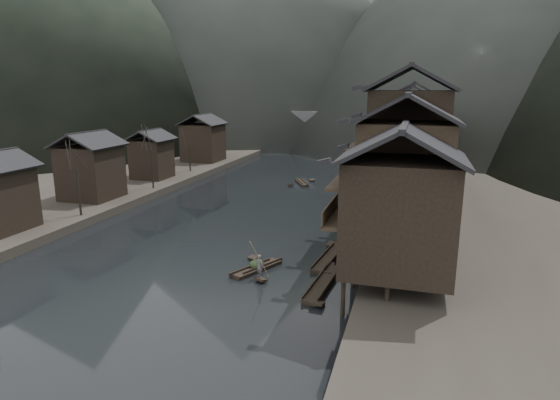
% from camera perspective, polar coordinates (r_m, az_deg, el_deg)
% --- Properties ---
extents(water, '(300.00, 300.00, 0.00)m').
position_cam_1_polar(water, '(44.68, -8.58, -5.50)').
color(water, black).
rests_on(water, ground).
extents(right_bank, '(40.00, 200.00, 1.80)m').
position_cam_1_polar(right_bank, '(81.12, 28.14, 2.33)').
color(right_bank, '#2D2823').
rests_on(right_bank, ground).
extents(left_bank, '(40.00, 200.00, 1.20)m').
position_cam_1_polar(left_bank, '(95.54, -17.69, 4.60)').
color(left_bank, '#2D2823').
rests_on(left_bank, ground).
extents(stilt_houses, '(9.00, 67.60, 16.63)m').
position_cam_1_polar(stilt_houses, '(57.35, 15.59, 7.49)').
color(stilt_houses, black).
rests_on(stilt_houses, ground).
extents(left_houses, '(8.10, 53.20, 8.73)m').
position_cam_1_polar(left_houses, '(70.48, -17.11, 5.80)').
color(left_houses, black).
rests_on(left_houses, left_bank).
extents(bare_trees, '(3.81, 45.04, 7.62)m').
position_cam_1_polar(bare_trees, '(58.87, -20.54, 5.04)').
color(bare_trees, black).
rests_on(bare_trees, left_bank).
extents(moored_sampans, '(3.14, 72.57, 0.47)m').
position_cam_1_polar(moored_sampans, '(66.16, 10.93, 0.87)').
color(moored_sampans, black).
rests_on(moored_sampans, water).
extents(midriver_boats, '(10.49, 32.49, 0.44)m').
position_cam_1_polar(midriver_boats, '(86.05, 6.20, 3.96)').
color(midriver_boats, black).
rests_on(midriver_boats, water).
extents(stone_bridge, '(40.00, 6.00, 9.00)m').
position_cam_1_polar(stone_bridge, '(112.05, 7.09, 8.69)').
color(stone_bridge, '#4C4C4F').
rests_on(stone_bridge, ground).
extents(hero_sampan, '(3.16, 5.19, 0.44)m').
position_cam_1_polar(hero_sampan, '(38.37, -2.85, -8.29)').
color(hero_sampan, black).
rests_on(hero_sampan, water).
extents(cargo_heap, '(1.18, 1.54, 0.71)m').
position_cam_1_polar(cargo_heap, '(38.38, -2.90, -7.34)').
color(cargo_heap, black).
rests_on(cargo_heap, hero_sampan).
extents(boatman, '(0.80, 0.69, 1.84)m').
position_cam_1_polar(boatman, '(36.22, -2.51, -7.68)').
color(boatman, '#565658').
rests_on(boatman, hero_sampan).
extents(bamboo_pole, '(1.38, 1.76, 4.08)m').
position_cam_1_polar(bamboo_pole, '(35.19, -2.25, -3.22)').
color(bamboo_pole, '#8C7A51').
rests_on(bamboo_pole, boatman).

